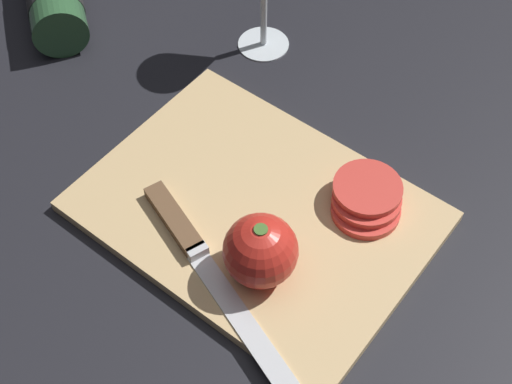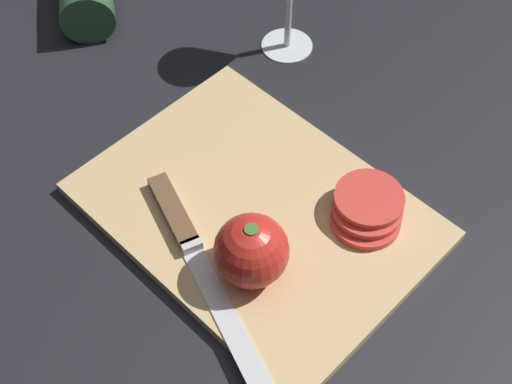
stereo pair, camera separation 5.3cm
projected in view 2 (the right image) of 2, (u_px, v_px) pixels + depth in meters
name	position (u px, v px, depth m)	size (l,w,h in m)	color
ground_plane	(264.00, 198.00, 0.84)	(3.00, 3.00, 0.00)	black
cutting_board	(256.00, 211.00, 0.82)	(0.38, 0.28, 0.01)	tan
whole_tomato	(251.00, 251.00, 0.73)	(0.08, 0.08, 0.08)	red
knife	(185.00, 235.00, 0.78)	(0.29, 0.12, 0.01)	silver
tomato_slice_stack_near	(367.00, 209.00, 0.79)	(0.09, 0.09, 0.03)	#D63D33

